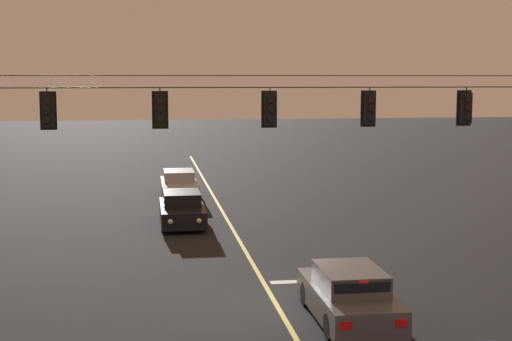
# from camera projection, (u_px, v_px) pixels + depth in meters

# --- Properties ---
(ground_plane) EXTENTS (180.00, 180.00, 0.00)m
(ground_plane) POSITION_uv_depth(u_px,v_px,m) (276.00, 305.00, 20.37)
(ground_plane) COLOR black
(lane_centre_stripe) EXTENTS (0.14, 60.00, 0.01)m
(lane_centre_stripe) POSITION_uv_depth(u_px,v_px,m) (237.00, 237.00, 29.00)
(lane_centre_stripe) COLOR #D1C64C
(lane_centre_stripe) RESTS_ON ground
(stop_bar_paint) EXTENTS (3.40, 0.36, 0.01)m
(stop_bar_paint) POSITION_uv_depth(u_px,v_px,m) (325.00, 280.00, 22.80)
(stop_bar_paint) COLOR silver
(stop_bar_paint) RESTS_ON ground
(signal_span_assembly) EXTENTS (20.20, 0.32, 7.24)m
(signal_span_assembly) POSITION_uv_depth(u_px,v_px,m) (261.00, 156.00, 22.64)
(signal_span_assembly) COLOR #423021
(signal_span_assembly) RESTS_ON ground
(traffic_light_leftmost) EXTENTS (0.48, 0.41, 1.22)m
(traffic_light_leftmost) POSITION_uv_depth(u_px,v_px,m) (48.00, 111.00, 21.55)
(traffic_light_leftmost) COLOR black
(traffic_light_left_inner) EXTENTS (0.48, 0.41, 1.22)m
(traffic_light_left_inner) POSITION_uv_depth(u_px,v_px,m) (160.00, 110.00, 22.02)
(traffic_light_left_inner) COLOR black
(traffic_light_centre) EXTENTS (0.48, 0.41, 1.22)m
(traffic_light_centre) POSITION_uv_depth(u_px,v_px,m) (270.00, 109.00, 22.49)
(traffic_light_centre) COLOR black
(traffic_light_right_inner) EXTENTS (0.48, 0.41, 1.22)m
(traffic_light_right_inner) POSITION_uv_depth(u_px,v_px,m) (370.00, 109.00, 22.94)
(traffic_light_right_inner) COLOR black
(traffic_light_rightmost) EXTENTS (0.48, 0.41, 1.22)m
(traffic_light_rightmost) POSITION_uv_depth(u_px,v_px,m) (466.00, 108.00, 23.39)
(traffic_light_rightmost) COLOR black
(car_waiting_near_lane) EXTENTS (1.80, 4.33, 1.39)m
(car_waiting_near_lane) POSITION_uv_depth(u_px,v_px,m) (349.00, 296.00, 18.97)
(car_waiting_near_lane) COLOR #4C4C51
(car_waiting_near_lane) RESTS_ON ground
(car_oncoming_lead) EXTENTS (1.80, 4.42, 1.39)m
(car_oncoming_lead) POSITION_uv_depth(u_px,v_px,m) (182.00, 209.00, 31.35)
(car_oncoming_lead) COLOR black
(car_oncoming_lead) RESTS_ON ground
(car_oncoming_trailing) EXTENTS (1.80, 4.42, 1.39)m
(car_oncoming_trailing) POSITION_uv_depth(u_px,v_px,m) (179.00, 185.00, 38.50)
(car_oncoming_trailing) COLOR #A5A5AD
(car_oncoming_trailing) RESTS_ON ground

